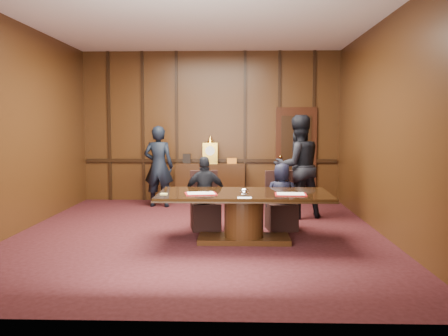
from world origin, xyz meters
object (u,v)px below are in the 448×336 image
at_px(signatory_left, 205,193).
at_px(witness_left, 159,166).
at_px(sideboard, 210,181).
at_px(witness_right, 298,167).
at_px(signatory_right, 282,197).
at_px(conference_table, 244,209).

height_order(signatory_left, witness_left, witness_left).
bearing_deg(witness_left, sideboard, -141.93).
relative_size(sideboard, witness_left, 0.90).
bearing_deg(witness_right, signatory_right, 51.79).
xyz_separation_m(signatory_right, witness_right, (0.40, 1.13, 0.41)).
height_order(conference_table, witness_left, witness_left).
height_order(sideboard, signatory_left, sideboard).
bearing_deg(signatory_left, witness_left, -71.48).
relative_size(signatory_left, witness_left, 0.71).
height_order(sideboard, witness_left, witness_left).
relative_size(sideboard, conference_table, 0.61).
xyz_separation_m(conference_table, witness_left, (-1.83, 3.08, 0.38)).
bearing_deg(signatory_left, sideboard, -97.14).
bearing_deg(conference_table, signatory_right, 50.91).
xyz_separation_m(signatory_left, signatory_right, (1.30, 0.00, -0.05)).
height_order(conference_table, signatory_left, signatory_left).
distance_m(signatory_left, witness_right, 2.08).
height_order(conference_table, witness_right, witness_right).
bearing_deg(witness_right, signatory_left, 15.00).
bearing_deg(conference_table, sideboard, 101.10).
height_order(signatory_right, witness_right, witness_right).
xyz_separation_m(sideboard, signatory_left, (0.09, -2.96, 0.14)).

